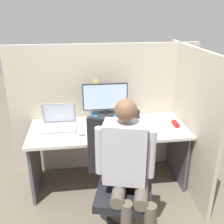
# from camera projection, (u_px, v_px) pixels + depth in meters

# --- Properties ---
(ground_plane) EXTENTS (12.00, 12.00, 0.00)m
(ground_plane) POSITION_uv_depth(u_px,v_px,m) (113.00, 202.00, 2.75)
(ground_plane) COLOR #665B4C
(cubicle_panel_back) EXTENTS (2.18, 0.05, 1.54)m
(cubicle_panel_back) POSITION_uv_depth(u_px,v_px,m) (105.00, 109.00, 3.12)
(cubicle_panel_back) COLOR #B7AD99
(cubicle_panel_back) RESTS_ON ground
(cubicle_panel_right) EXTENTS (0.04, 1.33, 1.54)m
(cubicle_panel_right) POSITION_uv_depth(u_px,v_px,m) (189.00, 120.00, 2.83)
(cubicle_panel_right) COLOR #B7AD99
(cubicle_panel_right) RESTS_ON ground
(desk) EXTENTS (1.68, 0.69, 0.70)m
(desk) POSITION_uv_depth(u_px,v_px,m) (109.00, 141.00, 2.87)
(desk) COLOR beige
(desk) RESTS_ON ground
(paper_box) EXTENTS (0.29, 0.20, 0.07)m
(paper_box) POSITION_uv_depth(u_px,v_px,m) (105.00, 118.00, 2.98)
(paper_box) COLOR #236BAD
(paper_box) RESTS_ON desk
(monitor) EXTENTS (0.50, 0.19, 0.37)m
(monitor) POSITION_uv_depth(u_px,v_px,m) (105.00, 99.00, 2.90)
(monitor) COLOR #232328
(monitor) RESTS_ON paper_box
(laptop) EXTENTS (0.35, 0.26, 0.27)m
(laptop) POSITION_uv_depth(u_px,v_px,m) (59.00, 123.00, 2.80)
(laptop) COLOR #99999E
(laptop) RESTS_ON desk
(mouse) EXTENTS (0.06, 0.04, 0.03)m
(mouse) POSITION_uv_depth(u_px,v_px,m) (82.00, 134.00, 2.63)
(mouse) COLOR gray
(mouse) RESTS_ON desk
(stapler) EXTENTS (0.04, 0.14, 0.04)m
(stapler) POSITION_uv_depth(u_px,v_px,m) (175.00, 124.00, 2.86)
(stapler) COLOR #A31919
(stapler) RESTS_ON desk
(carrot_toy) EXTENTS (0.04, 0.14, 0.04)m
(carrot_toy) POSITION_uv_depth(u_px,v_px,m) (150.00, 135.00, 2.61)
(carrot_toy) COLOR orange
(carrot_toy) RESTS_ON desk
(office_chair) EXTENTS (0.57, 0.62, 1.03)m
(office_chair) POSITION_uv_depth(u_px,v_px,m) (119.00, 178.00, 2.28)
(office_chair) COLOR black
(office_chair) RESTS_ON ground
(person) EXTENTS (0.47, 0.46, 1.28)m
(person) POSITION_uv_depth(u_px,v_px,m) (128.00, 166.00, 2.06)
(person) COLOR brown
(person) RESTS_ON ground
(coffee_mug) EXTENTS (0.07, 0.07, 0.11)m
(coffee_mug) POSITION_uv_depth(u_px,v_px,m) (136.00, 115.00, 3.00)
(coffee_mug) COLOR #232328
(coffee_mug) RESTS_ON desk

